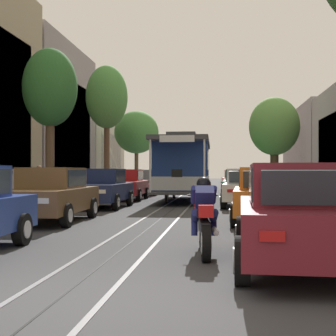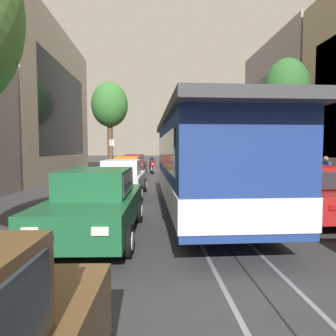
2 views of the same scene
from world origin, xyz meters
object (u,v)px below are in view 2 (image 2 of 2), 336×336
(parked_car_white_mid_right, at_px, (122,178))
(street_tree_kerb_left_second, at_px, (286,93))
(parked_car_green_fourth_right, at_px, (96,203))
(cable_car_trolley, at_px, (205,163))
(street_sign_post, at_px, (112,153))
(street_tree_kerb_left_near, at_px, (237,126))
(pedestrian_on_left_pavement, at_px, (325,173))
(parked_car_red_fourth_left, at_px, (307,191))
(street_tree_kerb_right_near, at_px, (110,106))
(parked_car_blue_near_left, at_px, (203,163))
(parked_car_maroon_near_right, at_px, (135,163))
(motorcycle_with_rider, at_px, (152,166))
(parked_car_navy_mid_left, at_px, (245,175))
(parked_car_brown_second_left, at_px, (220,168))
(pedestrian_crossing_far, at_px, (310,169))
(parked_car_orange_second_right, at_px, (128,168))

(parked_car_white_mid_right, bearing_deg, street_tree_kerb_left_second, -170.12)
(parked_car_green_fourth_right, xyz_separation_m, street_tree_kerb_left_second, (-7.92, -7.20, 3.99))
(cable_car_trolley, bearing_deg, street_sign_post, -71.55)
(cable_car_trolley, xyz_separation_m, street_sign_post, (4.58, -13.74, 0.09))
(parked_car_white_mid_right, relative_size, street_tree_kerb_left_near, 0.85)
(pedestrian_on_left_pavement, bearing_deg, parked_car_red_fourth_left, 52.86)
(street_tree_kerb_right_near, height_order, pedestrian_on_left_pavement, street_tree_kerb_right_near)
(street_tree_kerb_left_second, bearing_deg, parked_car_blue_near_left, -78.98)
(parked_car_maroon_near_right, xyz_separation_m, motorcycle_with_rider, (-1.50, 1.00, -0.15))
(street_tree_kerb_right_near, bearing_deg, parked_car_white_mid_right, 100.42)
(parked_car_blue_near_left, distance_m, motorcycle_with_rider, 4.51)
(parked_car_navy_mid_left, distance_m, street_tree_kerb_left_near, 9.66)
(parked_car_red_fourth_left, relative_size, street_tree_kerb_right_near, 0.59)
(parked_car_white_mid_right, distance_m, street_sign_post, 9.71)
(parked_car_brown_second_left, height_order, street_tree_kerb_left_near, street_tree_kerb_left_near)
(street_tree_kerb_right_near, distance_m, pedestrian_crossing_far, 15.46)
(parked_car_red_fourth_left, distance_m, parked_car_green_fourth_right, 6.12)
(parked_car_brown_second_left, relative_size, parked_car_navy_mid_left, 1.00)
(street_tree_kerb_left_second, height_order, pedestrian_on_left_pavement, street_tree_kerb_left_second)
(parked_car_orange_second_right, xyz_separation_m, parked_car_green_fourth_right, (-0.24, 12.07, 0.00))
(parked_car_maroon_near_right, height_order, motorcycle_with_rider, parked_car_maroon_near_right)
(parked_car_brown_second_left, xyz_separation_m, pedestrian_on_left_pavement, (-3.08, 6.88, 0.19))
(street_tree_kerb_left_near, bearing_deg, parked_car_white_mid_right, 51.03)
(pedestrian_on_left_pavement, height_order, pedestrian_crossing_far, pedestrian_on_left_pavement)
(parked_car_white_mid_right, xyz_separation_m, street_tree_kerb_right_near, (2.08, -11.32, 4.74))
(street_tree_kerb_left_second, relative_size, motorcycle_with_rider, 3.25)
(parked_car_navy_mid_left, xyz_separation_m, street_tree_kerb_left_second, (-2.09, -0.30, 3.99))
(parked_car_navy_mid_left, xyz_separation_m, parked_car_red_fourth_left, (-0.11, 5.41, 0.00))
(parked_car_maroon_near_right, xyz_separation_m, cable_car_trolley, (-3.06, 16.82, 0.86))
(parked_car_orange_second_right, xyz_separation_m, street_tree_kerb_left_near, (-8.33, -3.72, 3.03))
(street_tree_kerb_left_near, distance_m, cable_car_trolley, 15.27)
(parked_car_blue_near_left, distance_m, pedestrian_on_left_pavement, 12.97)
(pedestrian_on_left_pavement, bearing_deg, motorcycle_with_rider, -57.06)
(parked_car_blue_near_left, bearing_deg, parked_car_orange_second_right, 45.05)
(pedestrian_crossing_far, bearing_deg, street_tree_kerb_left_second, 36.75)
(cable_car_trolley, bearing_deg, parked_car_red_fourth_left, 177.97)
(cable_car_trolley, bearing_deg, parked_car_maroon_near_right, -79.70)
(parked_car_red_fourth_left, relative_size, parked_car_orange_second_right, 0.99)
(street_sign_post, bearing_deg, parked_car_navy_mid_left, 131.71)
(street_sign_post, bearing_deg, street_tree_kerb_right_near, -78.30)
(parked_car_orange_second_right, bearing_deg, street_sign_post, -66.10)
(parked_car_brown_second_left, bearing_deg, motorcycle_with_rider, -47.23)
(parked_car_maroon_near_right, relative_size, parked_car_white_mid_right, 1.00)
(parked_car_white_mid_right, xyz_separation_m, motorcycle_with_rider, (-1.32, -11.60, -0.15))
(parked_car_red_fourth_left, bearing_deg, pedestrian_crossing_far, -119.84)
(parked_car_navy_mid_left, relative_size, pedestrian_on_left_pavement, 2.51)
(parked_car_maroon_near_right, bearing_deg, parked_car_white_mid_right, 90.83)
(parked_car_navy_mid_left, height_order, pedestrian_on_left_pavement, pedestrian_on_left_pavement)
(parked_car_brown_second_left, xyz_separation_m, motorcycle_with_rider, (4.61, -4.98, -0.15))
(pedestrian_crossing_far, bearing_deg, parked_car_blue_near_left, -64.58)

